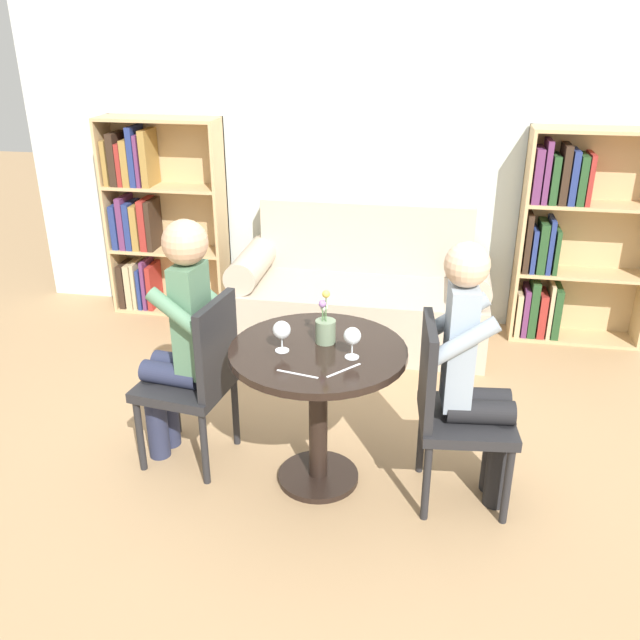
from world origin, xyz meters
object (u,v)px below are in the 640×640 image
object	(u,v)px
person_left	(180,336)
wine_glass_left	(282,331)
couch	(360,296)
chair_right	(451,406)
person_right	(474,373)
bookshelf_right	(567,239)
bookshelf_left	(152,217)
flower_vase	(325,328)
wine_glass_right	(352,337)
chair_left	(198,375)

from	to	relation	value
person_left	wine_glass_left	size ratio (longest dim) A/B	8.80
couch	chair_right	world-z (taller)	couch
wine_glass_left	person_right	bearing A→B (deg)	3.53
bookshelf_right	wine_glass_left	bearing A→B (deg)	-127.50
bookshelf_left	flower_vase	bearing A→B (deg)	-48.87
couch	bookshelf_left	xyz separation A→B (m)	(-1.62, 0.26, 0.42)
person_right	wine_glass_right	bearing A→B (deg)	90.71
person_left	person_right	world-z (taller)	person_left
chair_left	person_right	size ratio (longest dim) A/B	0.71
bookshelf_right	wine_glass_right	distance (m)	2.35
chair_right	wine_glass_left	xyz separation A→B (m)	(-0.77, -0.04, 0.33)
bookshelf_right	wine_glass_right	xyz separation A→B (m)	(-1.21, -2.01, 0.10)
flower_vase	wine_glass_left	bearing A→B (deg)	-145.24
bookshelf_left	bookshelf_right	size ratio (longest dim) A/B	1.00
chair_left	wine_glass_right	xyz separation A→B (m)	(0.78, -0.13, 0.33)
bookshelf_right	flower_vase	world-z (taller)	bookshelf_right
bookshelf_left	chair_left	world-z (taller)	bookshelf_left
bookshelf_right	flower_vase	distance (m)	2.32
chair_right	person_left	xyz separation A→B (m)	(-1.32, 0.10, 0.20)
chair_right	person_right	bearing A→B (deg)	-86.06
bookshelf_right	bookshelf_left	bearing A→B (deg)	-179.98
flower_vase	chair_left	bearing A→B (deg)	-179.62
wine_glass_left	bookshelf_right	bearing A→B (deg)	52.50
bookshelf_left	wine_glass_left	size ratio (longest dim) A/B	10.09
chair_right	flower_vase	distance (m)	0.67
wine_glass_right	person_right	bearing A→B (deg)	6.62
couch	person_left	distance (m)	1.78
chair_right	person_right	distance (m)	0.19
chair_left	flower_vase	size ratio (longest dim) A/B	3.44
chair_right	person_left	world-z (taller)	person_left
chair_right	flower_vase	world-z (taller)	flower_vase
person_left	chair_right	bearing A→B (deg)	93.67
chair_left	chair_right	bearing A→B (deg)	94.32
wine_glass_left	flower_vase	bearing A→B (deg)	34.76
couch	person_right	world-z (taller)	person_right
couch	wine_glass_left	distance (m)	1.82
person_right	bookshelf_left	bearing A→B (deg)	44.12
bookshelf_right	person_left	size ratio (longest dim) A/B	1.15
chair_right	wine_glass_right	distance (m)	0.56
chair_right	flower_vase	size ratio (longest dim) A/B	3.44
chair_right	wine_glass_right	world-z (taller)	chair_right
couch	bookshelf_left	size ratio (longest dim) A/B	1.18
person_left	flower_vase	world-z (taller)	person_left
person_left	wine_glass_left	bearing A→B (deg)	83.72
couch	chair_right	xyz separation A→B (m)	(0.62, -1.70, 0.18)
couch	bookshelf_left	distance (m)	1.69
flower_vase	person_right	bearing A→B (deg)	-5.85
couch	flower_vase	xyz separation A→B (m)	(0.02, -1.61, 0.49)
person_left	bookshelf_left	bearing A→B (deg)	-145.68
bookshelf_left	person_right	xyz separation A→B (m)	(2.32, -1.95, -0.07)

